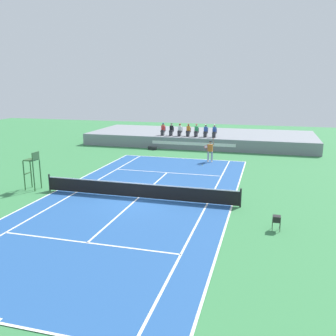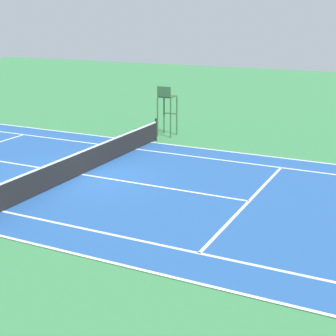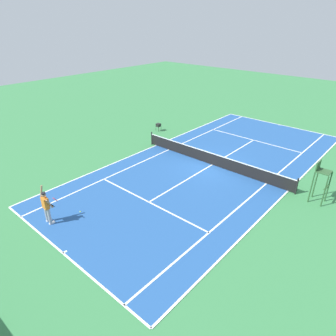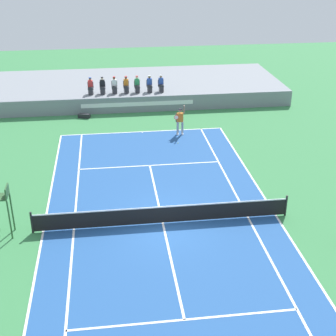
# 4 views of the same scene
# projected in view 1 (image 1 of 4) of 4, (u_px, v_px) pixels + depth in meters

# --- Properties ---
(ground_plane) EXTENTS (80.00, 80.00, 0.00)m
(ground_plane) POSITION_uv_depth(u_px,v_px,m) (138.00, 198.00, 21.57)
(ground_plane) COLOR #387F47
(court) EXTENTS (11.08, 23.88, 0.03)m
(court) POSITION_uv_depth(u_px,v_px,m) (138.00, 198.00, 21.56)
(court) COLOR #235193
(court) RESTS_ON ground
(net) EXTENTS (11.98, 0.10, 1.07)m
(net) POSITION_uv_depth(u_px,v_px,m) (138.00, 190.00, 21.45)
(net) COLOR black
(net) RESTS_ON ground
(barrier_wall) EXTENTS (24.30, 0.25, 1.22)m
(barrier_wall) POSITION_uv_depth(u_px,v_px,m) (193.00, 144.00, 36.57)
(barrier_wall) COLOR gray
(barrier_wall) RESTS_ON ground
(bleacher_platform) EXTENTS (24.30, 8.94, 1.22)m
(bleacher_platform) POSITION_uv_depth(u_px,v_px,m) (201.00, 138.00, 40.88)
(bleacher_platform) COLOR gray
(bleacher_platform) RESTS_ON ground
(spectator_seated_0) EXTENTS (0.44, 0.60, 1.26)m
(spectator_seated_0) POSITION_uv_depth(u_px,v_px,m) (163.00, 130.00, 38.24)
(spectator_seated_0) COLOR #474C56
(spectator_seated_0) RESTS_ON bleacher_platform
(spectator_seated_1) EXTENTS (0.44, 0.60, 1.26)m
(spectator_seated_1) POSITION_uv_depth(u_px,v_px,m) (171.00, 130.00, 38.01)
(spectator_seated_1) COLOR #474C56
(spectator_seated_1) RESTS_ON bleacher_platform
(spectator_seated_2) EXTENTS (0.44, 0.60, 1.26)m
(spectator_seated_2) POSITION_uv_depth(u_px,v_px,m) (180.00, 130.00, 37.78)
(spectator_seated_2) COLOR #474C56
(spectator_seated_2) RESTS_ON bleacher_platform
(spectator_seated_3) EXTENTS (0.44, 0.60, 1.26)m
(spectator_seated_3) POSITION_uv_depth(u_px,v_px,m) (188.00, 130.00, 37.54)
(spectator_seated_3) COLOR #474C56
(spectator_seated_3) RESTS_ON bleacher_platform
(spectator_seated_4) EXTENTS (0.44, 0.60, 1.26)m
(spectator_seated_4) POSITION_uv_depth(u_px,v_px,m) (196.00, 131.00, 37.33)
(spectator_seated_4) COLOR #474C56
(spectator_seated_4) RESTS_ON bleacher_platform
(spectator_seated_5) EXTENTS (0.44, 0.60, 1.26)m
(spectator_seated_5) POSITION_uv_depth(u_px,v_px,m) (206.00, 131.00, 37.08)
(spectator_seated_5) COLOR #474C56
(spectator_seated_5) RESTS_ON bleacher_platform
(spectator_seated_6) EXTENTS (0.44, 0.60, 1.26)m
(spectator_seated_6) POSITION_uv_depth(u_px,v_px,m) (214.00, 131.00, 36.85)
(spectator_seated_6) COLOR #474C56
(spectator_seated_6) RESTS_ON bleacher_platform
(tennis_player) EXTENTS (0.78, 0.62, 2.08)m
(tennis_player) POSITION_uv_depth(u_px,v_px,m) (210.00, 151.00, 31.12)
(tennis_player) COLOR #9E9EA3
(tennis_player) RESTS_ON ground
(tennis_ball) EXTENTS (0.07, 0.07, 0.07)m
(tennis_ball) POSITION_uv_depth(u_px,v_px,m) (202.00, 165.00, 29.95)
(tennis_ball) COLOR #D1E533
(tennis_ball) RESTS_ON ground
(umpire_chair) EXTENTS (0.77, 0.77, 2.44)m
(umpire_chair) POSITION_uv_depth(u_px,v_px,m) (32.00, 166.00, 23.03)
(umpire_chair) COLOR #2D562D
(umpire_chair) RESTS_ON ground
(equipment_bag) EXTENTS (0.96, 0.59, 0.32)m
(equipment_bag) POSITION_uv_depth(u_px,v_px,m) (152.00, 148.00, 36.93)
(equipment_bag) COLOR black
(equipment_bag) RESTS_ON ground
(ball_hopper) EXTENTS (0.36, 0.36, 0.70)m
(ball_hopper) POSITION_uv_depth(u_px,v_px,m) (277.00, 219.00, 16.80)
(ball_hopper) COLOR black
(ball_hopper) RESTS_ON ground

